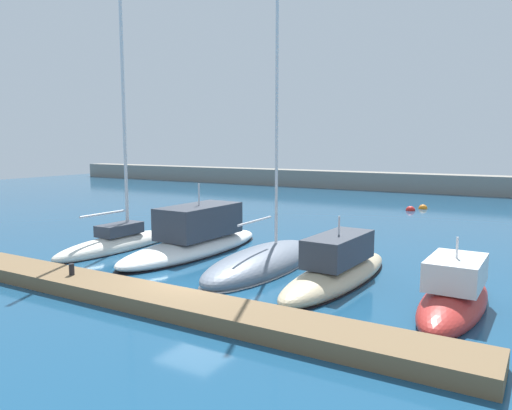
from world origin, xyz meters
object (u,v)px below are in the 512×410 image
Objects in this scene: sailboat_ivory_nearest at (117,242)px; motorboat_white_second at (196,238)px; dock_bollard at (72,269)px; motorboat_red_fifth at (454,295)px; mooring_buoy_orange at (423,209)px; mooring_buoy_red at (410,211)px; motorboat_sand_fourth at (338,269)px; sailboat_slate_third at (263,262)px.

motorboat_white_second is at bearing -66.77° from sailboat_ivory_nearest.
dock_bollard is (-0.15, -7.50, 0.04)m from motorboat_white_second.
sailboat_ivory_nearest reaches higher than motorboat_red_fifth.
mooring_buoy_orange is at bearing 78.11° from dock_bollard.
dock_bollard reaches higher than mooring_buoy_red.
sailboat_ivory_nearest is at bearing 87.55° from motorboat_red_fifth.
sailboat_ivory_nearest reaches higher than motorboat_sand_fourth.
dock_bollard is at bearing -179.78° from motorboat_white_second.
mooring_buoy_red is (-7.19, 23.80, -0.48)m from motorboat_red_fifth.
sailboat_slate_third is at bearing 80.59° from motorboat_red_fifth.
mooring_buoy_red is (-2.64, 22.74, -0.52)m from motorboat_sand_fourth.
sailboat_slate_third is 1.77× the size of motorboat_sand_fourth.
dock_bollard is at bearing -101.89° from mooring_buoy_orange.
sailboat_slate_third reaches higher than motorboat_red_fifth.
sailboat_ivory_nearest is 19.20× the size of mooring_buoy_red.
motorboat_white_second is 13.99× the size of mooring_buoy_orange.
sailboat_ivory_nearest is at bearing -112.49° from mooring_buoy_orange.
dock_bollard is at bearing 142.51° from sailboat_slate_third.
motorboat_sand_fourth is 19.93× the size of dock_bollard.
motorboat_sand_fourth is at bearing -99.02° from motorboat_white_second.
sailboat_ivory_nearest is 26.60m from mooring_buoy_orange.
dock_bollard is (-4.73, -6.40, 0.45)m from sailboat_slate_third.
motorboat_white_second is 4.73m from sailboat_slate_third.
dock_bollard is at bearing -146.79° from sailboat_ivory_nearest.
sailboat_slate_third is 21.14× the size of mooring_buoy_orange.
motorboat_white_second reaches higher than mooring_buoy_red.
sailboat_slate_third reaches higher than dock_bollard.
motorboat_sand_fourth is (3.69, -0.41, 0.23)m from sailboat_slate_third.
mooring_buoy_orange is (-6.56, 25.50, -0.48)m from motorboat_red_fifth.
mooring_buoy_orange is at bearing -4.97° from sailboat_slate_third.
mooring_buoy_red is at bearing 9.28° from motorboat_sand_fourth.
motorboat_white_second is 1.55× the size of motorboat_red_fifth.
mooring_buoy_orange is at bearing -22.03° from sailboat_ivory_nearest.
sailboat_slate_third is at bearing -92.68° from mooring_buoy_red.
dock_bollard is (-8.42, -5.98, 0.22)m from motorboat_sand_fourth.
mooring_buoy_orange is (1.67, 24.03, -0.28)m from sailboat_slate_third.
dock_bollard is (-5.78, -28.72, 0.74)m from mooring_buoy_red.
motorboat_red_fifth is (16.73, -0.93, 0.09)m from sailboat_ivory_nearest.
sailboat_ivory_nearest reaches higher than motorboat_white_second.
dock_bollard reaches higher than mooring_buoy_orange.
sailboat_ivory_nearest is at bearing 114.17° from motorboat_white_second.
sailboat_ivory_nearest is 2.21× the size of motorboat_red_fifth.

